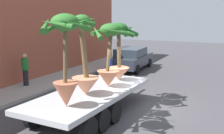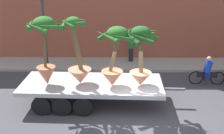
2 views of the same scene
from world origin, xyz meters
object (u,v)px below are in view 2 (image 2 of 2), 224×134
at_px(flatbed_trailer, 86,87).
at_px(street_lamp, 43,15).
at_px(potted_palm_extra, 78,59).
at_px(pedestrian_near_gate, 131,47).
at_px(cyclist, 207,72).
at_px(potted_palm_front, 45,47).
at_px(potted_palm_middle, 115,55).
at_px(potted_palm_rear, 141,54).

xyz_separation_m(flatbed_trailer, street_lamp, (-2.68, 3.99, 2.46)).
distance_m(flatbed_trailer, potted_palm_extra, 1.36).
distance_m(potted_palm_extra, pedestrian_near_gate, 5.94).
xyz_separation_m(cyclist, street_lamp, (-8.67, 1.92, 2.56)).
relative_size(flatbed_trailer, street_lamp, 1.49).
height_order(flatbed_trailer, potted_palm_extra, potted_palm_extra).
relative_size(flatbed_trailer, cyclist, 3.90).
height_order(potted_palm_extra, cyclist, potted_palm_extra).
bearing_deg(potted_palm_front, cyclist, 16.59).
distance_m(flatbed_trailer, potted_palm_middle, 2.02).
height_order(cyclist, street_lamp, street_lamp).
bearing_deg(pedestrian_near_gate, potted_palm_middle, -100.36).
distance_m(potted_palm_middle, street_lamp, 5.88).
distance_m(flatbed_trailer, pedestrian_near_gate, 5.67).
bearing_deg(flatbed_trailer, cyclist, 19.04).
relative_size(potted_palm_middle, pedestrian_near_gate, 1.50).
bearing_deg(pedestrian_near_gate, potted_palm_front, -125.56).
height_order(potted_palm_rear, street_lamp, street_lamp).
height_order(potted_palm_middle, potted_palm_extra, potted_palm_extra).
bearing_deg(cyclist, potted_palm_extra, -161.33).
xyz_separation_m(potted_palm_front, potted_palm_extra, (1.30, 0.14, -0.56)).
relative_size(potted_palm_front, pedestrian_near_gate, 1.71).
bearing_deg(cyclist, pedestrian_near_gate, 140.06).
height_order(flatbed_trailer, potted_palm_rear, potted_palm_rear).
bearing_deg(street_lamp, potted_palm_extra, -59.58).
bearing_deg(pedestrian_near_gate, street_lamp, -166.17).
height_order(flatbed_trailer, potted_palm_front, potted_palm_front).
relative_size(potted_palm_middle, street_lamp, 0.53).
relative_size(flatbed_trailer, pedestrian_near_gate, 4.20).
bearing_deg(potted_palm_middle, potted_palm_rear, 2.82).
height_order(potted_palm_extra, street_lamp, street_lamp).
xyz_separation_m(potted_palm_middle, pedestrian_near_gate, (1.00, 5.49, -1.29)).
height_order(flatbed_trailer, potted_palm_middle, potted_palm_middle).
bearing_deg(potted_palm_rear, flatbed_trailer, 174.13).
distance_m(potted_palm_rear, street_lamp, 6.60).
relative_size(potted_palm_middle, potted_palm_front, 0.87).
height_order(potted_palm_front, street_lamp, street_lamp).
height_order(potted_palm_extra, pedestrian_near_gate, potted_palm_extra).
relative_size(flatbed_trailer, potted_palm_extra, 2.48).
distance_m(cyclist, street_lamp, 9.24).
bearing_deg(potted_palm_front, flatbed_trailer, 6.95).
distance_m(potted_palm_front, pedestrian_near_gate, 6.83).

